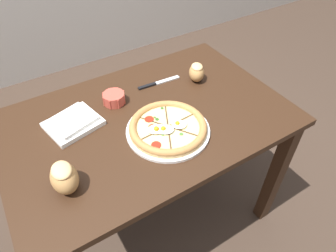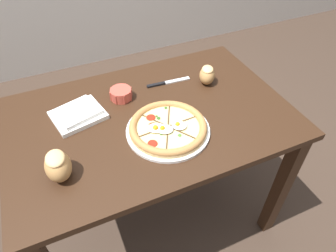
{
  "view_description": "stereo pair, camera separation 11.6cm",
  "coord_description": "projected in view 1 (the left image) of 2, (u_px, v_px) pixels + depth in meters",
  "views": [
    {
      "loc": [
        -0.42,
        -0.84,
        1.6
      ],
      "look_at": [
        0.03,
        -0.12,
        0.8
      ],
      "focal_mm": 32.0,
      "sensor_mm": 36.0,
      "label": 1
    },
    {
      "loc": [
        -0.31,
        -0.89,
        1.6
      ],
      "look_at": [
        0.03,
        -0.12,
        0.8
      ],
      "focal_mm": 32.0,
      "sensor_mm": 36.0,
      "label": 2
    }
  ],
  "objects": [
    {
      "name": "bread_piece_mid",
      "position": [
        197.0,
        72.0,
        1.41
      ],
      "size": [
        0.11,
        0.12,
        0.09
      ],
      "rotation": [
        0.0,
        0.0,
        1.07
      ],
      "color": "#B27F47",
      "rests_on": "dining_table"
    },
    {
      "name": "pizza",
      "position": [
        168.0,
        128.0,
        1.17
      ],
      "size": [
        0.33,
        0.33,
        0.05
      ],
      "color": "white",
      "rests_on": "dining_table"
    },
    {
      "name": "knife_main",
      "position": [
        158.0,
        83.0,
        1.42
      ],
      "size": [
        0.21,
        0.03,
        0.01
      ],
      "rotation": [
        0.0,
        0.0,
        -0.07
      ],
      "color": "silver",
      "rests_on": "dining_table"
    },
    {
      "name": "bread_piece_near",
      "position": [
        64.0,
        177.0,
        0.96
      ],
      "size": [
        0.09,
        0.12,
        0.1
      ],
      "rotation": [
        0.0,
        0.0,
        1.57
      ],
      "color": "#B27F47",
      "rests_on": "dining_table"
    },
    {
      "name": "ground_plane",
      "position": [
        153.0,
        213.0,
        1.78
      ],
      "size": [
        12.0,
        12.0,
        0.0
      ],
      "primitive_type": "plane",
      "color": "#3D2D23"
    },
    {
      "name": "napkin_folded",
      "position": [
        73.0,
        123.0,
        1.2
      ],
      "size": [
        0.23,
        0.21,
        0.04
      ],
      "rotation": [
        0.0,
        0.0,
        0.22
      ],
      "color": "white",
      "rests_on": "dining_table"
    },
    {
      "name": "ramekin_bowl",
      "position": [
        114.0,
        98.0,
        1.3
      ],
      "size": [
        0.1,
        0.1,
        0.05
      ],
      "color": "#C64C3D",
      "rests_on": "dining_table"
    },
    {
      "name": "dining_table",
      "position": [
        149.0,
        138.0,
        1.33
      ],
      "size": [
        1.18,
        0.77,
        0.77
      ],
      "color": "#331E11",
      "rests_on": "ground_plane"
    }
  ]
}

